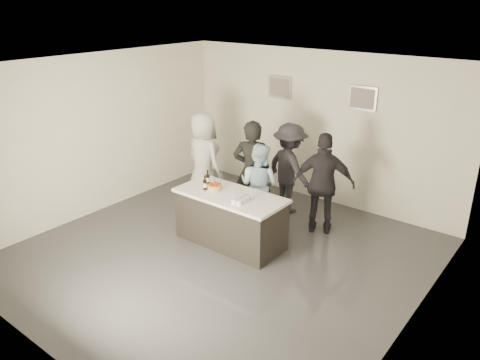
{
  "coord_description": "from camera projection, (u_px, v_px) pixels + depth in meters",
  "views": [
    {
      "loc": [
        4.34,
        -5.05,
        3.92
      ],
      "look_at": [
        0.0,
        0.5,
        1.15
      ],
      "focal_mm": 35.0,
      "sensor_mm": 36.0,
      "label": 1
    }
  ],
  "objects": [
    {
      "name": "ceiling",
      "position": [
        218.0,
        67.0,
        6.53
      ],
      "size": [
        6.0,
        6.0,
        0.0
      ],
      "primitive_type": "plane",
      "rotation": [
        3.14,
        0.0,
        0.0
      ],
      "color": "white"
    },
    {
      "name": "beer_bottle_b",
      "position": [
        205.0,
        182.0,
        7.8
      ],
      "size": [
        0.07,
        0.07,
        0.26
      ],
      "primitive_type": "cylinder",
      "color": "black",
      "rests_on": "bar_counter"
    },
    {
      "name": "person_guest_back",
      "position": [
        289.0,
        168.0,
        8.88
      ],
      "size": [
        1.28,
        0.96,
        1.75
      ],
      "primitive_type": "imported",
      "rotation": [
        0.0,
        0.0,
        2.84
      ],
      "color": "#28272E",
      "rests_on": "ground"
    },
    {
      "name": "person_guest_left",
      "position": [
        204.0,
        159.0,
        9.22
      ],
      "size": [
        1.03,
        0.78,
        1.87
      ],
      "primitive_type": "imported",
      "rotation": [
        0.0,
        0.0,
        2.92
      ],
      "color": "silver",
      "rests_on": "ground"
    },
    {
      "name": "person_guest_right",
      "position": [
        323.0,
        184.0,
        8.07
      ],
      "size": [
        1.15,
        0.86,
        1.81
      ],
      "primitive_type": "imported",
      "rotation": [
        0.0,
        0.0,
        3.59
      ],
      "color": "black",
      "rests_on": "ground"
    },
    {
      "name": "person_main_black",
      "position": [
        252.0,
        172.0,
        8.45
      ],
      "size": [
        0.83,
        0.7,
        1.92
      ],
      "primitive_type": "imported",
      "rotation": [
        0.0,
        0.0,
        3.55
      ],
      "color": "black",
      "rests_on": "ground"
    },
    {
      "name": "wall_left",
      "position": [
        98.0,
        134.0,
        8.8
      ],
      "size": [
        0.04,
        6.0,
        3.0
      ],
      "primitive_type": "cube",
      "color": "silver",
      "rests_on": "ground"
    },
    {
      "name": "person_main_blue",
      "position": [
        259.0,
        185.0,
        8.35
      ],
      "size": [
        0.8,
        0.65,
        1.56
      ],
      "primitive_type": "imported",
      "rotation": [
        0.0,
        0.0,
        3.23
      ],
      "color": "silver",
      "rests_on": "ground"
    },
    {
      "name": "candles",
      "position": [
        205.0,
        195.0,
        7.63
      ],
      "size": [
        0.24,
        0.08,
        0.01
      ],
      "primitive_type": "cube",
      "color": "pink",
      "rests_on": "bar_counter"
    },
    {
      "name": "wall_back",
      "position": [
        318.0,
        127.0,
        9.28
      ],
      "size": [
        6.0,
        0.04,
        3.0
      ],
      "primitive_type": "cube",
      "color": "silver",
      "rests_on": "ground"
    },
    {
      "name": "wall_right",
      "position": [
        419.0,
        223.0,
        5.36
      ],
      "size": [
        0.04,
        6.0,
        3.0
      ],
      "primitive_type": "cube",
      "color": "silver",
      "rests_on": "ground"
    },
    {
      "name": "cake",
      "position": [
        215.0,
        188.0,
        7.83
      ],
      "size": [
        0.23,
        0.23,
        0.08
      ],
      "primitive_type": "cylinder",
      "color": "orange",
      "rests_on": "bar_counter"
    },
    {
      "name": "floor",
      "position": [
        221.0,
        254.0,
        7.63
      ],
      "size": [
        6.0,
        6.0,
        0.0
      ],
      "primitive_type": "plane",
      "color": "#3D3D42",
      "rests_on": "ground"
    },
    {
      "name": "tumbler_cluster",
      "position": [
        243.0,
        199.0,
        7.39
      ],
      "size": [
        0.19,
        0.4,
        0.08
      ],
      "primitive_type": "cube",
      "color": "#C78D12",
      "rests_on": "bar_counter"
    },
    {
      "name": "beer_bottle_a",
      "position": [
        208.0,
        177.0,
        8.03
      ],
      "size": [
        0.07,
        0.07,
        0.26
      ],
      "primitive_type": "cylinder",
      "color": "black",
      "rests_on": "bar_counter"
    },
    {
      "name": "picture_left",
      "position": [
        280.0,
        87.0,
        9.51
      ],
      "size": [
        0.54,
        0.04,
        0.44
      ],
      "primitive_type": "cube",
      "color": "#B2B2B7",
      "rests_on": "wall_back"
    },
    {
      "name": "picture_right",
      "position": [
        363.0,
        98.0,
        8.48
      ],
      "size": [
        0.54,
        0.04,
        0.44
      ],
      "primitive_type": "cube",
      "color": "#B2B2B7",
      "rests_on": "wall_back"
    },
    {
      "name": "bar_counter",
      "position": [
        230.0,
        219.0,
        7.83
      ],
      "size": [
        1.86,
        0.86,
        0.9
      ],
      "primitive_type": "cube",
      "color": "white",
      "rests_on": "ground"
    },
    {
      "name": "wall_front",
      "position": [
        34.0,
        245.0,
        4.88
      ],
      "size": [
        6.0,
        0.04,
        3.0
      ],
      "primitive_type": "cube",
      "color": "silver",
      "rests_on": "ground"
    }
  ]
}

